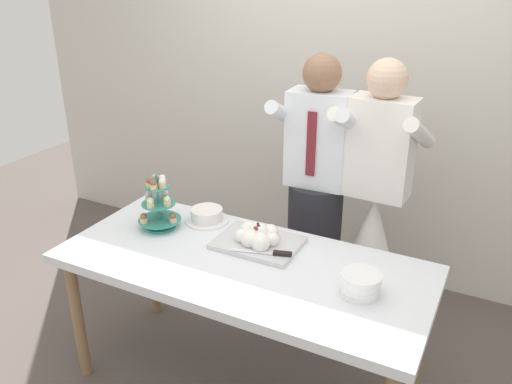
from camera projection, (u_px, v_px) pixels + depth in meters
ground_plane at (244, 384)px, 2.82m from camera, size 8.00×8.00×0.00m
rear_wall at (348, 68)px, 3.45m from camera, size 5.20×0.10×2.90m
dessert_table at (242, 273)px, 2.54m from camera, size 1.80×0.80×0.78m
cupcake_stand at (158, 205)px, 2.78m from camera, size 0.23×0.23×0.31m
main_cake_tray at (257, 238)px, 2.63m from camera, size 0.43×0.31×0.13m
plate_stack at (360, 284)px, 2.24m from camera, size 0.18×0.18×0.10m
round_cake at (207, 216)px, 2.88m from camera, size 0.24×0.24×0.07m
person_groom at (315, 211)px, 3.08m from camera, size 0.47×0.50×1.66m
person_bride at (370, 248)px, 3.01m from camera, size 0.56×0.56×1.66m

